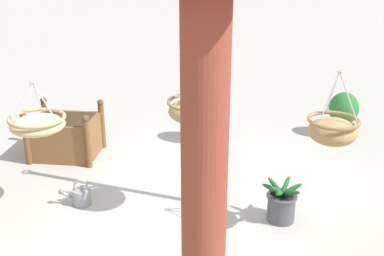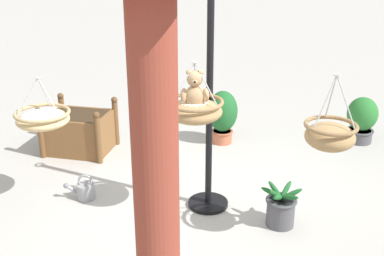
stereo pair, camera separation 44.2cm
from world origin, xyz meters
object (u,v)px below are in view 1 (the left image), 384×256
at_px(display_pole_central, 208,139).
at_px(greenhouse_pillar_right, 204,243).
at_px(hanging_basket_left_high, 333,130).
at_px(hanging_basket_with_teddy, 196,110).
at_px(wooden_planter_box, 66,135).
at_px(potted_plant_bushy_green, 343,113).
at_px(hanging_basket_right_low, 38,124).
at_px(potted_plant_flowering_red, 281,204).
at_px(potted_plant_tall_leafy, 209,114).
at_px(watering_can, 81,196).
at_px(teddy_bear, 196,93).

height_order(display_pole_central, greenhouse_pillar_right, greenhouse_pillar_right).
height_order(display_pole_central, hanging_basket_left_high, display_pole_central).
relative_size(display_pole_central, hanging_basket_with_teddy, 4.18).
height_order(wooden_planter_box, potted_plant_bushy_green, wooden_planter_box).
distance_m(hanging_basket_right_low, potted_plant_bushy_green, 4.38).
relative_size(potted_plant_flowering_red, potted_plant_tall_leafy, 0.57).
height_order(greenhouse_pillar_right, potted_plant_flowering_red, greenhouse_pillar_right).
xyz_separation_m(wooden_planter_box, watering_can, (-0.34, 1.32, -0.19)).
distance_m(hanging_basket_right_low, greenhouse_pillar_right, 2.92).
height_order(hanging_basket_left_high, greenhouse_pillar_right, greenhouse_pillar_right).
xyz_separation_m(display_pole_central, greenhouse_pillar_right, (0.34, 2.52, 0.49)).
xyz_separation_m(hanging_basket_left_high, greenhouse_pillar_right, (1.37, 1.77, 0.13)).
height_order(potted_plant_flowering_red, watering_can, potted_plant_flowering_red).
distance_m(wooden_planter_box, potted_plant_tall_leafy, 2.00).
relative_size(teddy_bear, potted_plant_bushy_green, 0.59).
bearing_deg(hanging_basket_left_high, hanging_basket_with_teddy, -22.78).
bearing_deg(teddy_bear, greenhouse_pillar_right, 85.22).
height_order(hanging_basket_with_teddy, greenhouse_pillar_right, greenhouse_pillar_right).
distance_m(display_pole_central, hanging_basket_with_teddy, 0.51).
bearing_deg(potted_plant_bushy_green, hanging_basket_with_teddy, 40.57).
bearing_deg(greenhouse_pillar_right, hanging_basket_with_teddy, -94.74).
relative_size(hanging_basket_left_high, greenhouse_pillar_right, 0.26).
distance_m(potted_plant_flowering_red, potted_plant_tall_leafy, 2.20).
height_order(hanging_basket_left_high, wooden_planter_box, hanging_basket_left_high).
height_order(hanging_basket_right_low, greenhouse_pillar_right, greenhouse_pillar_right).
bearing_deg(display_pole_central, hanging_basket_with_teddy, 59.04).
distance_m(teddy_bear, hanging_basket_right_low, 1.65).
distance_m(potted_plant_flowering_red, potted_plant_bushy_green, 2.65).
distance_m(wooden_planter_box, potted_plant_bushy_green, 3.97).
distance_m(teddy_bear, greenhouse_pillar_right, 2.26).
bearing_deg(wooden_planter_box, potted_plant_tall_leafy, -171.53).
bearing_deg(potted_plant_tall_leafy, potted_plant_flowering_red, 102.76).
xyz_separation_m(hanging_basket_left_high, hanging_basket_right_low, (2.76, -0.78, -0.14)).
xyz_separation_m(greenhouse_pillar_right, potted_plant_bushy_green, (-2.57, -4.31, -0.93)).
bearing_deg(hanging_basket_left_high, greenhouse_pillar_right, 52.30).
relative_size(wooden_planter_box, potted_plant_tall_leafy, 1.31).
height_order(hanging_basket_with_teddy, potted_plant_tall_leafy, hanging_basket_with_teddy).
relative_size(hanging_basket_with_teddy, hanging_basket_left_high, 0.88).
bearing_deg(display_pole_central, hanging_basket_right_low, -1.07).
relative_size(hanging_basket_with_teddy, watering_can, 1.71).
xyz_separation_m(hanging_basket_left_high, potted_plant_flowering_red, (0.30, -0.36, -0.96)).
bearing_deg(wooden_planter_box, potted_plant_bushy_green, -175.16).
bearing_deg(hanging_basket_left_high, watering_can, -19.97).
distance_m(display_pole_central, greenhouse_pillar_right, 2.59).
relative_size(hanging_basket_left_high, watering_can, 1.95).
bearing_deg(hanging_basket_right_low, watering_can, -163.84).
relative_size(hanging_basket_left_high, potted_plant_bushy_green, 1.02).
bearing_deg(potted_plant_flowering_red, watering_can, -13.77).
relative_size(hanging_basket_with_teddy, potted_plant_flowering_red, 1.36).
xyz_separation_m(wooden_planter_box, potted_plant_flowering_red, (-2.45, 1.84, -0.10)).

